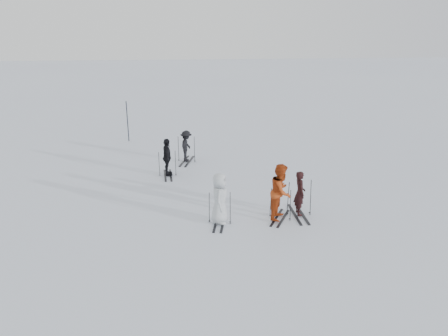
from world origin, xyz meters
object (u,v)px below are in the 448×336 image
object	(u,v)px
skier_red	(281,192)
skier_uphill_left	(167,158)
piste_marker	(128,121)
skier_uphill_far	(186,147)
skier_grey	(220,199)
skier_near_dark	(300,194)

from	to	relation	value
skier_red	skier_uphill_left	world-z (taller)	skier_red
piste_marker	skier_uphill_far	bearing A→B (deg)	-51.36
skier_red	piste_marker	distance (m)	12.54
skier_grey	piste_marker	world-z (taller)	piste_marker
skier_near_dark	skier_uphill_far	world-z (taller)	skier_near_dark
skier_near_dark	skier_grey	size ratio (longest dim) A/B	0.91
skier_near_dark	skier_uphill_far	distance (m)	7.54
skier_grey	piste_marker	size ratio (longest dim) A/B	0.78
skier_grey	skier_uphill_left	xyz separation A→B (m)	(-1.91, 4.90, -0.05)
skier_grey	skier_near_dark	bearing A→B (deg)	-70.67
skier_uphill_left	skier_uphill_far	bearing A→B (deg)	-27.77
skier_near_dark	piste_marker	size ratio (longest dim) A/B	0.70
skier_near_dark	skier_grey	bearing A→B (deg)	97.19
skier_near_dark	skier_red	bearing A→B (deg)	107.87
skier_red	skier_uphill_far	bearing A→B (deg)	52.44
skier_uphill_far	piste_marker	bearing A→B (deg)	53.39
skier_uphill_left	skier_grey	bearing A→B (deg)	-162.76
skier_grey	skier_uphill_left	bearing A→B (deg)	32.65
skier_red	skier_uphill_far	size ratio (longest dim) A/B	1.30
piste_marker	skier_red	bearing A→B (deg)	-59.15
skier_grey	skier_red	bearing A→B (deg)	-74.50
skier_red	skier_uphill_far	world-z (taller)	skier_red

